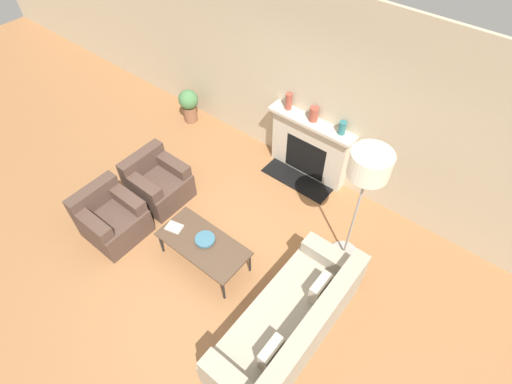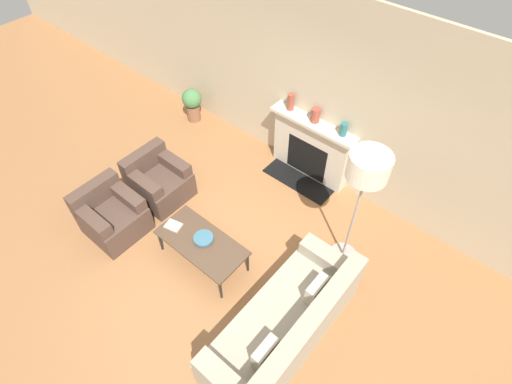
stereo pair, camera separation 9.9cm
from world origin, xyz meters
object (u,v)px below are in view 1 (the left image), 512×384
Objects in this scene: armchair_near at (111,218)px; mantel_vase_left at (289,101)px; floor_lamp at (368,172)px; potted_plant at (189,104)px; mantel_vase_center_right at (342,128)px; coffee_table at (203,244)px; book at (174,227)px; fireplace at (309,148)px; armchair_far at (158,183)px; bowl at (205,239)px; mantel_vase_center_left at (314,114)px; couch at (290,325)px.

mantel_vase_left is at bearing -20.44° from armchair_near.
floor_lamp is 2.95× the size of potted_plant.
floor_lamp is at bearing -11.85° from potted_plant.
potted_plant is (-2.93, -0.24, -0.79)m from mantel_vase_center_right.
coffee_table is 0.47m from book.
coffee_table is (-0.11, -2.31, -0.12)m from fireplace.
book reaches higher than coffee_table.
armchair_far reaches higher than bowl.
coffee_table is 4.92× the size of book.
coffee_table is at bearing -81.68° from mantel_vase_left.
mantel_vase_center_left is (0.45, 0.00, -0.02)m from mantel_vase_left.
fireplace is 2.31m from coffee_table.
armchair_far is 2.86m from mantel_vase_center_right.
couch reaches higher than armchair_near.
book is at bearing -172.08° from coffee_table.
couch is 1.51m from coffee_table.
coffee_table is 2.51m from mantel_vase_center_right.
couch reaches higher than armchair_far.
potted_plant is at bearing -174.81° from fireplace.
fireplace is 2.44m from book.
fireplace is 0.65m from mantel_vase_center_left.
bowl is at bearing -70.31° from armchair_near.
bowl is 3.11m from potted_plant.
armchair_near is 3.09m from mantel_vase_left.
fireplace is at bearing 87.24° from coffee_table.
floor_lamp is (-0.08, 1.44, 1.31)m from couch.
book is (-1.97, 0.08, 0.12)m from couch.
couch is 4.45m from potted_plant.
fireplace reaches higher than coffee_table.
mantel_vase_center_right is (0.48, 0.00, -0.01)m from mantel_vase_center_left.
fireplace is 2.83m from couch.
couch is 9.36× the size of mantel_vase_center_left.
floor_lamp is at bearing -37.97° from mantel_vase_center_left.
armchair_far is (-1.48, -1.88, -0.21)m from fireplace.
fireplace reaches higher than potted_plant.
mantel_vase_center_right reaches higher than couch.
floor_lamp reaches higher than mantel_vase_left.
couch is at bearing -101.25° from armchair_far.
armchair_near is 1.47m from bowl.
armchair_near is (-1.48, -2.76, -0.21)m from fireplace.
armchair_far is 0.63× the size of coffee_table.
mantel_vase_left is (-0.34, 2.28, 0.73)m from bowl.
fireplace is at bearing 87.22° from bowl.
armchair_near is 3.12× the size of book.
armchair_far is at bearing -135.89° from mantel_vase_center_right.
bowl is (1.37, -0.38, 0.16)m from armchair_far.
potted_plant reaches higher than coffee_table.
coffee_table is (1.37, -0.42, 0.10)m from armchair_far.
mantel_vase_center_left is 1.11× the size of mantel_vase_center_right.
book is at bearing -67.02° from armchair_near.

